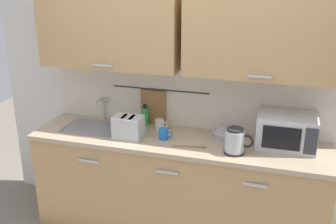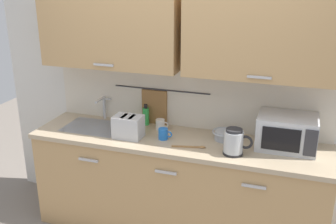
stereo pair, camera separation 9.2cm
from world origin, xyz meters
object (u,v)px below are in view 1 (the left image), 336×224
at_px(electric_kettle, 235,141).
at_px(wooden_spoon, 194,147).
at_px(mug_near_sink, 160,125).
at_px(mug_by_kettle, 164,134).
at_px(toaster, 128,127).
at_px(microwave, 287,131).
at_px(mixing_bowl, 225,134).
at_px(dish_soap_bottle, 145,116).

height_order(electric_kettle, wooden_spoon, electric_kettle).
xyz_separation_m(mug_near_sink, mug_by_kettle, (0.10, -0.20, 0.00)).
bearing_deg(toaster, microwave, 9.03).
relative_size(mug_near_sink, wooden_spoon, 0.44).
distance_m(microwave, toaster, 1.30).
bearing_deg(toaster, electric_kettle, -3.01).
height_order(microwave, mixing_bowl, microwave).
xyz_separation_m(mug_near_sink, mixing_bowl, (0.59, -0.04, -0.00)).
bearing_deg(mixing_bowl, wooden_spoon, -131.84).
height_order(microwave, electric_kettle, microwave).
height_order(mixing_bowl, toaster, toaster).
bearing_deg(mug_near_sink, wooden_spoon, -36.78).
xyz_separation_m(mug_by_kettle, wooden_spoon, (0.28, -0.08, -0.04)).
bearing_deg(mug_near_sink, electric_kettle, -22.75).
relative_size(dish_soap_bottle, mixing_bowl, 0.92).
bearing_deg(mixing_bowl, toaster, -165.44).
height_order(dish_soap_bottle, mug_near_sink, dish_soap_bottle).
distance_m(mug_near_sink, wooden_spoon, 0.47).
relative_size(dish_soap_bottle, mug_near_sink, 1.63).
relative_size(mixing_bowl, wooden_spoon, 0.78).
distance_m(mug_near_sink, toaster, 0.32).
xyz_separation_m(toaster, wooden_spoon, (0.58, -0.03, -0.09)).
xyz_separation_m(electric_kettle, dish_soap_bottle, (-0.87, 0.37, -0.01)).
relative_size(microwave, mixing_bowl, 2.15).
xyz_separation_m(mixing_bowl, toaster, (-0.79, -0.20, 0.05)).
relative_size(dish_soap_bottle, toaster, 0.77).
distance_m(microwave, mug_by_kettle, 1.00).
height_order(microwave, toaster, microwave).
bearing_deg(wooden_spoon, toaster, 176.78).
height_order(toaster, mug_by_kettle, toaster).
relative_size(microwave, dish_soap_bottle, 2.35).
bearing_deg(dish_soap_bottle, mug_by_kettle, -45.49).
distance_m(electric_kettle, toaster, 0.91).
xyz_separation_m(dish_soap_bottle, mug_by_kettle, (0.26, -0.27, -0.04)).
height_order(electric_kettle, mug_near_sink, electric_kettle).
distance_m(dish_soap_bottle, mug_by_kettle, 0.38).
distance_m(dish_soap_bottle, mixing_bowl, 0.76).
distance_m(microwave, mixing_bowl, 0.50).
bearing_deg(mixing_bowl, microwave, -0.13).
xyz_separation_m(electric_kettle, mixing_bowl, (-0.12, 0.25, -0.06)).
xyz_separation_m(microwave, mixing_bowl, (-0.49, 0.00, -0.09)).
distance_m(electric_kettle, mug_by_kettle, 0.62).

